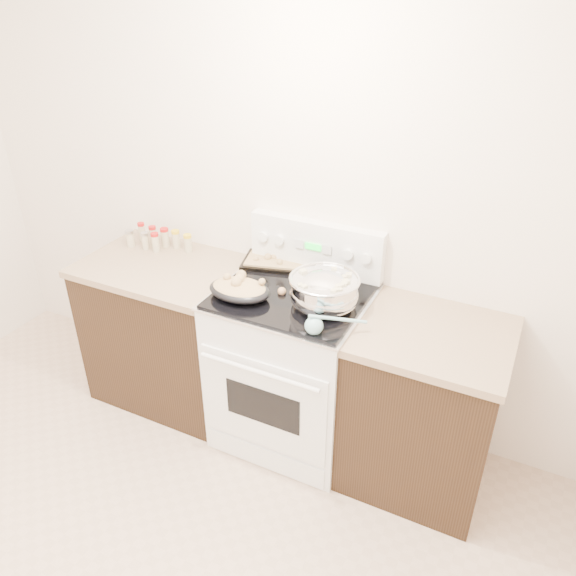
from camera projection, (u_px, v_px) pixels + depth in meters
The scene contains 9 objects.
counter_left at pixel (171, 330), 3.44m from camera, with size 0.93×0.67×0.92m.
counter_right at pixel (422, 406), 2.84m from camera, with size 0.73×0.67×0.92m.
kitchen_range at pixel (292, 363), 3.10m from camera, with size 0.78×0.73×1.22m.
mixing_bowl at pixel (324, 291), 2.73m from camera, with size 0.40×0.40×0.20m.
roasting_pan at pixel (239, 288), 2.82m from camera, with size 0.33×0.24×0.12m.
baking_sheet at pixel (280, 259), 3.16m from camera, with size 0.46×0.37×0.06m.
wooden_spoon at pixel (290, 290), 2.88m from camera, with size 0.20×0.20×0.04m.
blue_ladle at pixel (316, 325), 2.55m from camera, with size 0.25×0.19×0.11m.
spice_jars at pixel (157, 238), 3.37m from camera, with size 0.40×0.16×0.12m.
Camera 1 is at (1.43, -0.81, 2.40)m, focal length 35.00 mm.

